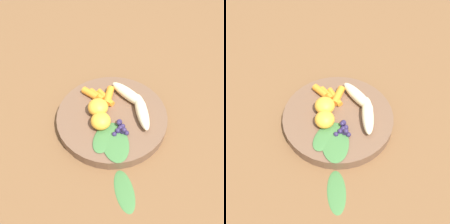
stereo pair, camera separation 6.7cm
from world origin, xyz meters
The scene contains 14 objects.
ground_plane centered at (0.00, 0.00, 0.00)m, with size 2.40×2.40×0.00m, color brown.
bowl centered at (0.00, 0.00, 0.01)m, with size 0.28×0.28×0.03m, color brown.
banana_peeled_left centered at (-0.07, 0.00, 0.04)m, with size 0.12×0.03×0.03m, color beige.
banana_peeled_right centered at (-0.04, 0.06, 0.04)m, with size 0.12×0.03×0.03m, color beige.
orange_segment_near centered at (0.04, 0.00, 0.05)m, with size 0.05×0.05×0.04m, color #F4A833.
orange_segment_far centered at (0.01, -0.03, 0.05)m, with size 0.05×0.05×0.04m, color #F4A833.
carrot_front centered at (-0.04, -0.04, 0.04)m, with size 0.02×0.02×0.06m, color orange.
carrot_mid_left centered at (-0.03, -0.04, 0.04)m, with size 0.01×0.01×0.06m, color orange.
carrot_mid_right centered at (-0.02, -0.07, 0.04)m, with size 0.01×0.01×0.05m, color orange.
carrot_rear centered at (-0.02, -0.08, 0.04)m, with size 0.02×0.02×0.05m, color orange.
blueberry_pile centered at (0.03, 0.05, 0.04)m, with size 0.05×0.05×0.02m.
kale_leaf_left centered at (0.07, 0.03, 0.03)m, with size 0.09×0.05×0.01m, color #3D7038.
kale_leaf_right centered at (0.06, 0.06, 0.03)m, with size 0.11×0.06×0.01m, color #3D7038.
kale_leaf_stray centered at (0.13, 0.14, 0.00)m, with size 0.10×0.04×0.01m, color #3D7038.
Camera 2 is at (0.30, 0.31, 0.55)m, focal length 43.29 mm.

